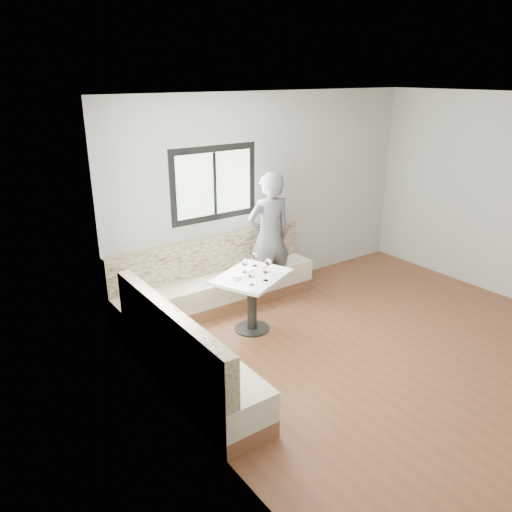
% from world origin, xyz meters
% --- Properties ---
extents(room, '(5.01, 5.01, 2.81)m').
position_xyz_m(room, '(-0.08, 0.08, 1.41)').
color(room, brown).
rests_on(room, ground).
extents(banquette, '(2.90, 2.80, 0.95)m').
position_xyz_m(banquette, '(-1.59, 1.63, 0.33)').
color(banquette, brown).
rests_on(banquette, ground).
extents(table, '(1.10, 1.00, 0.73)m').
position_xyz_m(table, '(-1.03, 1.44, 0.55)').
color(table, black).
rests_on(table, ground).
extents(person, '(0.70, 0.51, 1.80)m').
position_xyz_m(person, '(-0.27, 2.12, 0.90)').
color(person, '#55565C').
rests_on(person, ground).
extents(olive_ramekin, '(0.11, 0.11, 0.04)m').
position_xyz_m(olive_ramekin, '(-1.23, 1.47, 0.75)').
color(olive_ramekin, white).
rests_on(olive_ramekin, table).
extents(wine_glass_a, '(0.08, 0.08, 0.18)m').
position_xyz_m(wine_glass_a, '(-1.20, 1.21, 0.86)').
color(wine_glass_a, white).
rests_on(wine_glass_a, table).
extents(wine_glass_b, '(0.08, 0.08, 0.18)m').
position_xyz_m(wine_glass_b, '(-0.99, 1.21, 0.86)').
color(wine_glass_b, white).
rests_on(wine_glass_b, table).
extents(wine_glass_c, '(0.08, 0.08, 0.18)m').
position_xyz_m(wine_glass_c, '(-0.81, 1.41, 0.86)').
color(wine_glass_c, white).
rests_on(wine_glass_c, table).
extents(wine_glass_d, '(0.08, 0.08, 0.18)m').
position_xyz_m(wine_glass_d, '(-1.05, 1.57, 0.86)').
color(wine_glass_d, white).
rests_on(wine_glass_d, table).
extents(wine_glass_e, '(0.08, 0.08, 0.18)m').
position_xyz_m(wine_glass_e, '(-0.83, 1.68, 0.86)').
color(wine_glass_e, white).
rests_on(wine_glass_e, table).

